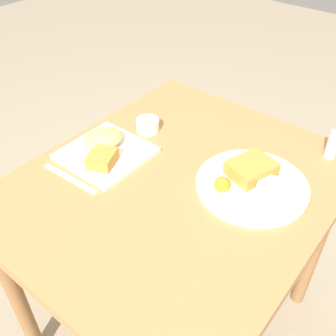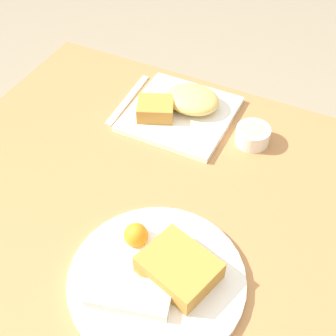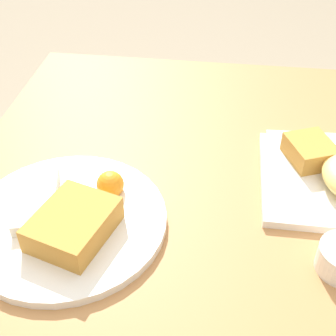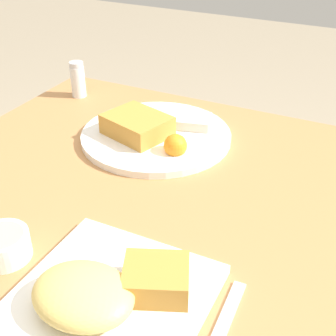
# 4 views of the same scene
# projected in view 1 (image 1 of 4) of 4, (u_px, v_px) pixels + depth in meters

# --- Properties ---
(ground_plane) EXTENTS (8.00, 8.00, 0.00)m
(ground_plane) POSITION_uv_depth(u_px,v_px,m) (175.00, 322.00, 1.55)
(ground_plane) COLOR gray
(dining_table) EXTENTS (0.92, 0.78, 0.74)m
(dining_table) POSITION_uv_depth(u_px,v_px,m) (177.00, 206.00, 1.14)
(dining_table) COLOR #B27A47
(dining_table) RESTS_ON ground_plane
(plate_square_near) EXTENTS (0.23, 0.23, 0.06)m
(plate_square_near) POSITION_uv_depth(u_px,v_px,m) (104.00, 148.00, 1.16)
(plate_square_near) COLOR white
(plate_square_near) RESTS_ON dining_table
(plate_oval_far) EXTENTS (0.30, 0.30, 0.05)m
(plate_oval_far) POSITION_uv_depth(u_px,v_px,m) (252.00, 182.00, 1.05)
(plate_oval_far) COLOR white
(plate_oval_far) RESTS_ON dining_table
(sauce_ramekin) EXTENTS (0.07, 0.07, 0.04)m
(sauce_ramekin) POSITION_uv_depth(u_px,v_px,m) (148.00, 125.00, 1.26)
(sauce_ramekin) COLOR white
(sauce_ramekin) RESTS_ON dining_table
(salt_shaker) EXTENTS (0.03, 0.03, 0.08)m
(salt_shaker) POSITION_uv_depth(u_px,v_px,m) (332.00, 146.00, 1.14)
(salt_shaker) COLOR white
(salt_shaker) RESTS_ON dining_table
(butter_knife) EXTENTS (0.02, 0.20, 0.00)m
(butter_knife) POSITION_uv_depth(u_px,v_px,m) (70.00, 178.00, 1.08)
(butter_knife) COLOR silver
(butter_knife) RESTS_ON dining_table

